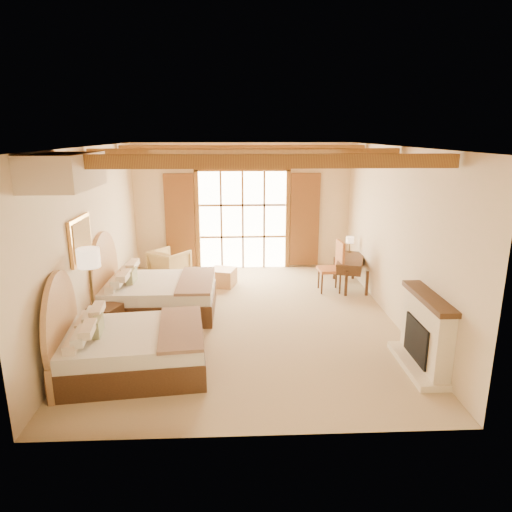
{
  "coord_description": "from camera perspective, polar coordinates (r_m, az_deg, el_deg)",
  "views": [
    {
      "loc": [
        -0.18,
        -8.1,
        3.43
      ],
      "look_at": [
        0.19,
        0.2,
        1.18
      ],
      "focal_mm": 32.0,
      "sensor_mm": 36.0,
      "label": 1
    }
  ],
  "objects": [
    {
      "name": "wall_right",
      "position": [
        8.8,
        16.94,
        2.49
      ],
      "size": [
        0.0,
        7.0,
        7.0
      ],
      "primitive_type": "plane",
      "rotation": [
        1.57,
        0.0,
        -1.57
      ],
      "color": "beige",
      "rests_on": "ground"
    },
    {
      "name": "bed_far",
      "position": [
        9.14,
        -13.05,
        -4.43
      ],
      "size": [
        2.16,
        1.69,
        1.42
      ],
      "rotation": [
        0.0,
        0.0,
        -0.0
      ],
      "color": "#4D321E",
      "rests_on": "floor"
    },
    {
      "name": "armchair",
      "position": [
        11.19,
        -10.74,
        -1.04
      ],
      "size": [
        1.1,
        1.1,
        0.73
      ],
      "primitive_type": "imported",
      "rotation": [
        0.0,
        0.0,
        -3.78
      ],
      "color": "tan",
      "rests_on": "floor"
    },
    {
      "name": "ceiling",
      "position": [
        8.1,
        -1.34,
        13.52
      ],
      "size": [
        7.0,
        7.0,
        0.0
      ],
      "primitive_type": "plane",
      "rotation": [
        3.14,
        0.0,
        0.0
      ],
      "color": "#AB6533",
      "rests_on": "ground"
    },
    {
      "name": "desk_chair",
      "position": [
        10.29,
        9.31,
        -2.46
      ],
      "size": [
        0.54,
        0.54,
        1.14
      ],
      "rotation": [
        0.0,
        0.0,
        0.09
      ],
      "color": "#AF6333",
      "rests_on": "floor"
    },
    {
      "name": "canopy_valance",
      "position": [
        6.5,
        -22.87,
        9.76
      ],
      "size": [
        0.7,
        1.4,
        0.45
      ],
      "primitive_type": "cube",
      "color": "beige",
      "rests_on": "ceiling"
    },
    {
      "name": "desk",
      "position": [
        10.64,
        11.67,
        -1.89
      ],
      "size": [
        0.92,
        1.38,
        0.69
      ],
      "rotation": [
        0.0,
        0.0,
        -0.32
      ],
      "color": "#4D321E",
      "rests_on": "floor"
    },
    {
      "name": "floor_lamp",
      "position": [
        7.64,
        -20.15,
        -0.96
      ],
      "size": [
        0.36,
        0.36,
        1.68
      ],
      "color": "#3A2F19",
      "rests_on": "floor"
    },
    {
      "name": "fireplace",
      "position": [
        7.31,
        20.29,
        -9.4
      ],
      "size": [
        0.46,
        1.4,
        1.16
      ],
      "color": "beige",
      "rests_on": "ground"
    },
    {
      "name": "nightstand",
      "position": [
        8.41,
        -18.2,
        -7.7
      ],
      "size": [
        0.59,
        0.59,
        0.55
      ],
      "primitive_type": "cube",
      "rotation": [
        0.0,
        0.0,
        -0.36
      ],
      "color": "#4D321E",
      "rests_on": "floor"
    },
    {
      "name": "floor",
      "position": [
        8.79,
        -1.22,
        -7.81
      ],
      "size": [
        7.0,
        7.0,
        0.0
      ],
      "primitive_type": "plane",
      "color": "tan",
      "rests_on": "ground"
    },
    {
      "name": "ottoman",
      "position": [
        10.59,
        -4.18,
        -2.66
      ],
      "size": [
        0.68,
        0.68,
        0.4
      ],
      "primitive_type": "cube",
      "rotation": [
        0.0,
        0.0,
        -0.29
      ],
      "color": "tan",
      "rests_on": "floor"
    },
    {
      "name": "desk_lamp",
      "position": [
        11.01,
        11.66,
        1.92
      ],
      "size": [
        0.19,
        0.19,
        0.37
      ],
      "color": "#3A2F19",
      "rests_on": "desk"
    },
    {
      "name": "french_doors",
      "position": [
        11.74,
        -1.67,
        4.44
      ],
      "size": [
        3.95,
        0.08,
        2.6
      ],
      "color": "white",
      "rests_on": "ground"
    },
    {
      "name": "painting",
      "position": [
        7.95,
        -21.04,
        1.92
      ],
      "size": [
        0.06,
        0.95,
        0.75
      ],
      "color": "gold",
      "rests_on": "wall_left"
    },
    {
      "name": "bed_near",
      "position": [
        7.11,
        -16.33,
        -10.62
      ],
      "size": [
        2.23,
        1.78,
        1.37
      ],
      "rotation": [
        0.0,
        0.0,
        0.11
      ],
      "color": "#4D321E",
      "rests_on": "floor"
    },
    {
      "name": "wall_back",
      "position": [
        11.74,
        -1.68,
        6.18
      ],
      "size": [
        5.5,
        0.0,
        5.5
      ],
      "primitive_type": "plane",
      "rotation": [
        1.57,
        0.0,
        0.0
      ],
      "color": "beige",
      "rests_on": "ground"
    },
    {
      "name": "ceiling_beams",
      "position": [
        8.11,
        -1.34,
        12.67
      ],
      "size": [
        5.39,
        4.6,
        0.18
      ],
      "primitive_type": null,
      "color": "olive",
      "rests_on": "ceiling"
    },
    {
      "name": "wall_left",
      "position": [
        8.69,
        -19.74,
        2.09
      ],
      "size": [
        0.0,
        7.0,
        7.0
      ],
      "primitive_type": "plane",
      "rotation": [
        1.57,
        0.0,
        1.57
      ],
      "color": "beige",
      "rests_on": "ground"
    }
  ]
}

